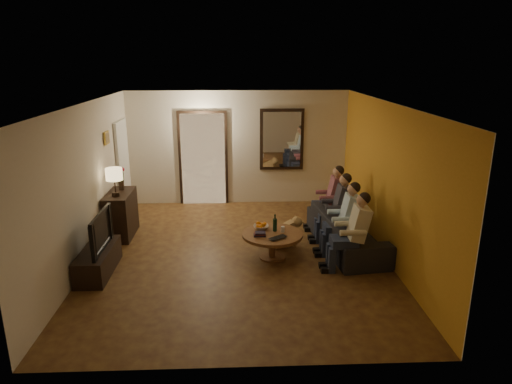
{
  "coord_description": "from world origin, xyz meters",
  "views": [
    {
      "loc": [
        -0.02,
        -7.3,
        3.31
      ],
      "look_at": [
        0.3,
        0.3,
        1.05
      ],
      "focal_mm": 32.0,
      "sensor_mm": 36.0,
      "label": 1
    }
  ],
  "objects_px": {
    "person_b": "(346,222)",
    "person_a": "(354,235)",
    "sofa": "(346,231)",
    "laptop": "(280,239)",
    "person_d": "(332,201)",
    "table_lamp": "(115,182)",
    "coffee_table": "(272,246)",
    "bowl": "(261,227)",
    "dog": "(285,231)",
    "wine_bottle": "(275,223)",
    "tv_stand": "(98,261)",
    "dresser": "(121,214)",
    "person_c": "(338,211)",
    "tv": "(95,231)"
  },
  "relations": [
    {
      "from": "person_c",
      "to": "tv_stand",
      "type": "bearing_deg",
      "value": -164.42
    },
    {
      "from": "table_lamp",
      "to": "tv_stand",
      "type": "height_order",
      "value": "table_lamp"
    },
    {
      "from": "table_lamp",
      "to": "tv",
      "type": "bearing_deg",
      "value": -90.0
    },
    {
      "from": "sofa",
      "to": "person_b",
      "type": "xyz_separation_m",
      "value": [
        -0.1,
        -0.3,
        0.28
      ]
    },
    {
      "from": "table_lamp",
      "to": "dog",
      "type": "xyz_separation_m",
      "value": [
        3.09,
        -0.41,
        -0.85
      ]
    },
    {
      "from": "dog",
      "to": "tv",
      "type": "bearing_deg",
      "value": -176.32
    },
    {
      "from": "person_b",
      "to": "laptop",
      "type": "relative_size",
      "value": 3.65
    },
    {
      "from": "wine_bottle",
      "to": "person_b",
      "type": "bearing_deg",
      "value": -0.26
    },
    {
      "from": "person_d",
      "to": "dog",
      "type": "height_order",
      "value": "person_d"
    },
    {
      "from": "person_c",
      "to": "laptop",
      "type": "relative_size",
      "value": 3.65
    },
    {
      "from": "coffee_table",
      "to": "bowl",
      "type": "height_order",
      "value": "bowl"
    },
    {
      "from": "person_a",
      "to": "person_d",
      "type": "bearing_deg",
      "value": 90.0
    },
    {
      "from": "dresser",
      "to": "wine_bottle",
      "type": "distance_m",
      "value": 3.05
    },
    {
      "from": "table_lamp",
      "to": "person_a",
      "type": "height_order",
      "value": "table_lamp"
    },
    {
      "from": "dresser",
      "to": "sofa",
      "type": "height_order",
      "value": "dresser"
    },
    {
      "from": "dog",
      "to": "wine_bottle",
      "type": "height_order",
      "value": "wine_bottle"
    },
    {
      "from": "person_d",
      "to": "bowl",
      "type": "bearing_deg",
      "value": -143.36
    },
    {
      "from": "person_d",
      "to": "bowl",
      "type": "xyz_separation_m",
      "value": [
        -1.44,
        -1.07,
        -0.12
      ]
    },
    {
      "from": "person_c",
      "to": "person_b",
      "type": "bearing_deg",
      "value": -90.0
    },
    {
      "from": "dresser",
      "to": "table_lamp",
      "type": "xyz_separation_m",
      "value": [
        0.0,
        -0.22,
        0.7
      ]
    },
    {
      "from": "dresser",
      "to": "person_b",
      "type": "xyz_separation_m",
      "value": [
        4.07,
        -1.04,
        0.17
      ]
    },
    {
      "from": "dresser",
      "to": "person_c",
      "type": "relative_size",
      "value": 0.8
    },
    {
      "from": "person_a",
      "to": "wine_bottle",
      "type": "height_order",
      "value": "person_a"
    },
    {
      "from": "dresser",
      "to": "laptop",
      "type": "distance_m",
      "value": 3.24
    },
    {
      "from": "table_lamp",
      "to": "coffee_table",
      "type": "height_order",
      "value": "table_lamp"
    },
    {
      "from": "sofa",
      "to": "person_a",
      "type": "xyz_separation_m",
      "value": [
        -0.1,
        -0.9,
        0.28
      ]
    },
    {
      "from": "person_a",
      "to": "sofa",
      "type": "bearing_deg",
      "value": 83.66
    },
    {
      "from": "person_a",
      "to": "dog",
      "type": "distance_m",
      "value": 1.45
    },
    {
      "from": "dog",
      "to": "laptop",
      "type": "height_order",
      "value": "dog"
    },
    {
      "from": "dog",
      "to": "laptop",
      "type": "bearing_deg",
      "value": -116.09
    },
    {
      "from": "person_d",
      "to": "wine_bottle",
      "type": "xyz_separation_m",
      "value": [
        -1.21,
        -1.19,
        0.01
      ]
    },
    {
      "from": "dog",
      "to": "wine_bottle",
      "type": "bearing_deg",
      "value": -132.44
    },
    {
      "from": "person_b",
      "to": "person_d",
      "type": "bearing_deg",
      "value": 90.0
    },
    {
      "from": "tv_stand",
      "to": "sofa",
      "type": "height_order",
      "value": "sofa"
    },
    {
      "from": "sofa",
      "to": "laptop",
      "type": "relative_size",
      "value": 6.65
    },
    {
      "from": "dresser",
      "to": "tv_stand",
      "type": "bearing_deg",
      "value": -90.0
    },
    {
      "from": "dog",
      "to": "person_c",
      "type": "bearing_deg",
      "value": -2.89
    },
    {
      "from": "table_lamp",
      "to": "person_a",
      "type": "distance_m",
      "value": 4.35
    },
    {
      "from": "person_b",
      "to": "person_a",
      "type": "bearing_deg",
      "value": -90.0
    },
    {
      "from": "person_a",
      "to": "person_b",
      "type": "distance_m",
      "value": 0.6
    },
    {
      "from": "person_a",
      "to": "wine_bottle",
      "type": "distance_m",
      "value": 1.36
    },
    {
      "from": "wine_bottle",
      "to": "dog",
      "type": "bearing_deg",
      "value": 61.02
    },
    {
      "from": "tv_stand",
      "to": "dog",
      "type": "xyz_separation_m",
      "value": [
        3.09,
        0.95,
        0.08
      ]
    },
    {
      "from": "dresser",
      "to": "person_a",
      "type": "distance_m",
      "value": 4.4
    },
    {
      "from": "tv",
      "to": "wine_bottle",
      "type": "relative_size",
      "value": 3.36
    },
    {
      "from": "dresser",
      "to": "person_a",
      "type": "bearing_deg",
      "value": -21.96
    },
    {
      "from": "dresser",
      "to": "coffee_table",
      "type": "height_order",
      "value": "dresser"
    },
    {
      "from": "sofa",
      "to": "laptop",
      "type": "distance_m",
      "value": 1.44
    },
    {
      "from": "tv_stand",
      "to": "person_b",
      "type": "relative_size",
      "value": 1.01
    },
    {
      "from": "tv_stand",
      "to": "person_c",
      "type": "relative_size",
      "value": 1.01
    }
  ]
}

